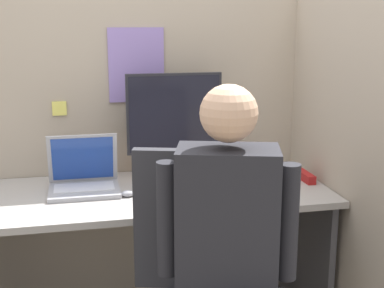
{
  "coord_description": "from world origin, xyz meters",
  "views": [
    {
      "loc": [
        -0.3,
        -1.98,
        1.51
      ],
      "look_at": [
        0.16,
        0.17,
        1.0
      ],
      "focal_mm": 50.0,
      "sensor_mm": 36.0,
      "label": 1
    }
  ],
  "objects_px": {
    "coffee_mug": "(238,163)",
    "monitor": "(174,119)",
    "stapler": "(305,176)",
    "carrot_toy": "(231,196)",
    "laptop": "(84,180)",
    "paper_box": "(175,169)",
    "person": "(235,249)"
  },
  "relations": [
    {
      "from": "coffee_mug",
      "to": "monitor",
      "type": "bearing_deg",
      "value": -173.66
    },
    {
      "from": "stapler",
      "to": "carrot_toy",
      "type": "relative_size",
      "value": 1.02
    },
    {
      "from": "monitor",
      "to": "laptop",
      "type": "bearing_deg",
      "value": -164.18
    },
    {
      "from": "stapler",
      "to": "coffee_mug",
      "type": "distance_m",
      "value": 0.35
    },
    {
      "from": "paper_box",
      "to": "monitor",
      "type": "xyz_separation_m",
      "value": [
        0.0,
        0.0,
        0.25
      ]
    },
    {
      "from": "carrot_toy",
      "to": "person",
      "type": "bearing_deg",
      "value": -104.78
    },
    {
      "from": "stapler",
      "to": "carrot_toy",
      "type": "distance_m",
      "value": 0.49
    },
    {
      "from": "coffee_mug",
      "to": "stapler",
      "type": "bearing_deg",
      "value": -39.52
    },
    {
      "from": "carrot_toy",
      "to": "stapler",
      "type": "bearing_deg",
      "value": 26.73
    },
    {
      "from": "paper_box",
      "to": "carrot_toy",
      "type": "xyz_separation_m",
      "value": [
        0.17,
        -0.41,
        -0.02
      ]
    },
    {
      "from": "monitor",
      "to": "person",
      "type": "distance_m",
      "value": 0.96
    },
    {
      "from": "stapler",
      "to": "person",
      "type": "xyz_separation_m",
      "value": [
        -0.57,
        -0.73,
        -0.0
      ]
    },
    {
      "from": "monitor",
      "to": "carrot_toy",
      "type": "relative_size",
      "value": 2.87
    },
    {
      "from": "paper_box",
      "to": "laptop",
      "type": "distance_m",
      "value": 0.46
    },
    {
      "from": "carrot_toy",
      "to": "person",
      "type": "height_order",
      "value": "person"
    },
    {
      "from": "monitor",
      "to": "paper_box",
      "type": "bearing_deg",
      "value": -90.0
    },
    {
      "from": "monitor",
      "to": "carrot_toy",
      "type": "distance_m",
      "value": 0.52
    },
    {
      "from": "monitor",
      "to": "person",
      "type": "relative_size",
      "value": 0.35
    },
    {
      "from": "monitor",
      "to": "carrot_toy",
      "type": "height_order",
      "value": "monitor"
    },
    {
      "from": "carrot_toy",
      "to": "coffee_mug",
      "type": "distance_m",
      "value": 0.48
    },
    {
      "from": "stapler",
      "to": "paper_box",
      "type": "bearing_deg",
      "value": 163.28
    },
    {
      "from": "monitor",
      "to": "coffee_mug",
      "type": "xyz_separation_m",
      "value": [
        0.34,
        0.04,
        -0.25
      ]
    },
    {
      "from": "laptop",
      "to": "coffee_mug",
      "type": "height_order",
      "value": "laptop"
    },
    {
      "from": "laptop",
      "to": "carrot_toy",
      "type": "xyz_separation_m",
      "value": [
        0.61,
        -0.28,
        -0.03
      ]
    },
    {
      "from": "monitor",
      "to": "laptop",
      "type": "height_order",
      "value": "monitor"
    },
    {
      "from": "laptop",
      "to": "person",
      "type": "relative_size",
      "value": 0.24
    },
    {
      "from": "laptop",
      "to": "paper_box",
      "type": "bearing_deg",
      "value": 15.49
    },
    {
      "from": "paper_box",
      "to": "person",
      "type": "distance_m",
      "value": 0.91
    },
    {
      "from": "carrot_toy",
      "to": "coffee_mug",
      "type": "height_order",
      "value": "coffee_mug"
    },
    {
      "from": "monitor",
      "to": "laptop",
      "type": "xyz_separation_m",
      "value": [
        -0.44,
        -0.13,
        -0.24
      ]
    },
    {
      "from": "person",
      "to": "coffee_mug",
      "type": "bearing_deg",
      "value": 72.37
    },
    {
      "from": "monitor",
      "to": "laptop",
      "type": "relative_size",
      "value": 1.47
    }
  ]
}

